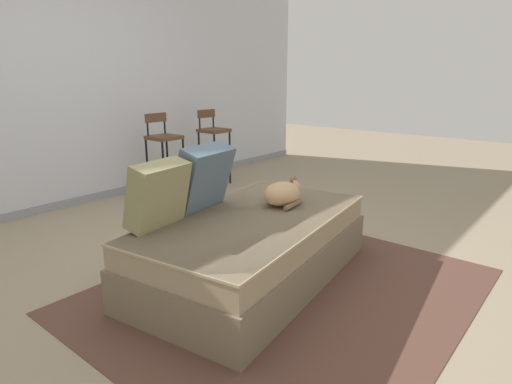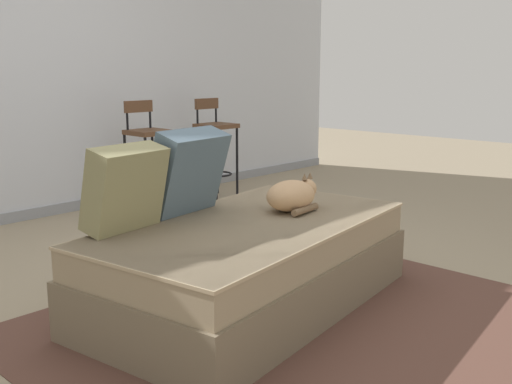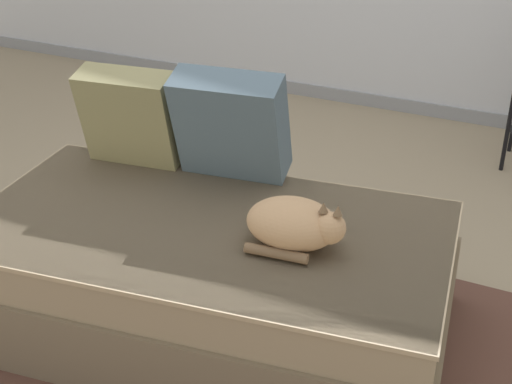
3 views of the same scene
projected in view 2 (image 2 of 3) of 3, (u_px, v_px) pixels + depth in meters
The scene contains 10 objects.
ground_plane at pixel (200, 286), 3.44m from camera, with size 16.00×16.00×0.00m, color gray.
wall_back_panel at pixel (5, 59), 4.68m from camera, with size 8.00×0.10×2.60m, color silver.
wall_baseboard_trim at pixel (21, 216), 4.90m from camera, with size 8.00×0.02×0.09m, color gray.
area_rug at pixel (294, 320), 2.97m from camera, with size 2.47×2.07×0.01m, color brown.
couch at pixel (250, 263), 3.13m from camera, with size 1.89×1.21×0.45m.
throw_pillow_corner at pixel (125, 188), 2.87m from camera, with size 0.43×0.28×0.42m.
throw_pillow_middle at pixel (187, 171), 3.22m from camera, with size 0.47×0.34×0.46m.
cat at pixel (293, 195), 3.31m from camera, with size 0.36×0.27×0.20m.
bar_stool_near_window at pixel (148, 149), 5.14m from camera, with size 0.32×0.32×0.96m.
bar_stool_by_doorway at pixel (215, 140), 5.71m from camera, with size 0.32×0.32×0.95m.
Camera 2 is at (-2.16, -2.46, 1.23)m, focal length 42.00 mm.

